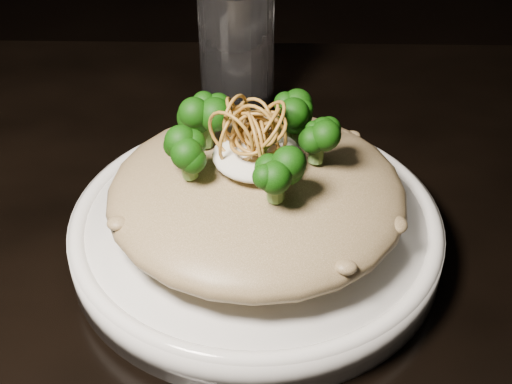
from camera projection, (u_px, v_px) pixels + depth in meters
table at (303, 352)px, 0.59m from camera, size 1.10×0.80×0.75m
plate at (256, 232)px, 0.56m from camera, size 0.29×0.29×0.03m
risotto at (257, 193)px, 0.54m from camera, size 0.23×0.23×0.05m
broccoli at (257, 144)px, 0.50m from camera, size 0.12×0.12×0.04m
cheese at (257, 155)px, 0.52m from camera, size 0.07×0.07×0.02m
shallots at (249, 122)px, 0.50m from camera, size 0.05×0.05×0.03m
drinking_glass at (237, 49)px, 0.70m from camera, size 0.08×0.08×0.13m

